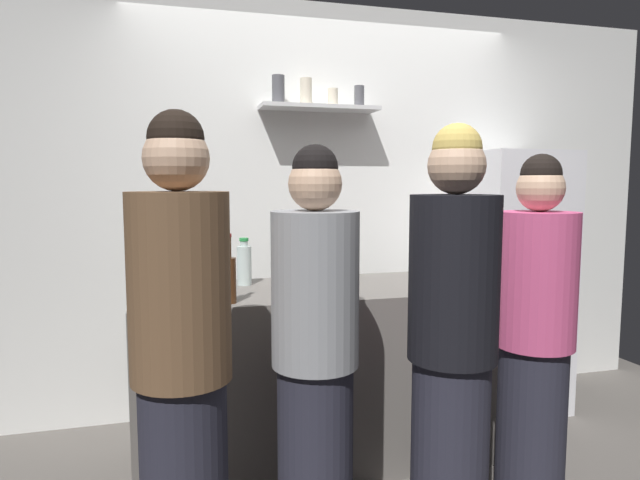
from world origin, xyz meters
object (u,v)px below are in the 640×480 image
at_px(baking_pan, 194,285).
at_px(water_bottle_plastic, 244,264).
at_px(refrigerator, 510,280).
at_px(wine_bottle_amber_glass, 229,278).
at_px(person_pink_top, 534,339).
at_px(wine_bottle_green_glass, 340,255).
at_px(wine_bottle_pale_glass, 463,262).
at_px(person_brown_jacket, 182,366).
at_px(person_grey_hoodie, 315,356).
at_px(utensil_holder, 289,271).
at_px(person_blonde, 452,348).

xyz_separation_m(baking_pan, water_bottle_plastic, (0.27, 0.06, 0.09)).
distance_m(refrigerator, water_bottle_plastic, 1.79).
xyz_separation_m(wine_bottle_amber_glass, person_pink_top, (1.29, -0.45, -0.26)).
bearing_deg(wine_bottle_green_glass, water_bottle_plastic, -168.23).
height_order(wine_bottle_pale_glass, person_pink_top, person_pink_top).
xyz_separation_m(wine_bottle_amber_glass, person_brown_jacket, (-0.23, -0.62, -0.19)).
height_order(baking_pan, person_brown_jacket, person_brown_jacket).
height_order(wine_bottle_amber_glass, person_pink_top, person_pink_top).
bearing_deg(water_bottle_plastic, person_pink_top, -37.23).
distance_m(baking_pan, water_bottle_plastic, 0.29).
bearing_deg(wine_bottle_pale_glass, baking_pan, 168.00).
distance_m(wine_bottle_green_glass, person_pink_top, 1.19).
relative_size(wine_bottle_amber_glass, person_brown_jacket, 0.19).
relative_size(baking_pan, person_grey_hoodie, 0.21).
relative_size(refrigerator, wine_bottle_amber_glass, 5.24).
height_order(utensil_holder, person_pink_top, person_pink_top).
relative_size(baking_pan, wine_bottle_pale_glass, 0.98).
height_order(person_brown_jacket, person_blonde, person_brown_jacket).
xyz_separation_m(refrigerator, water_bottle_plastic, (-1.77, -0.18, 0.20)).
xyz_separation_m(wine_bottle_pale_glass, person_blonde, (-0.45, -0.72, -0.22)).
distance_m(person_pink_top, person_brown_jacket, 1.53).
xyz_separation_m(baking_pan, person_brown_jacket, (-0.08, -0.99, -0.10)).
xyz_separation_m(wine_bottle_amber_glass, water_bottle_plastic, (0.13, 0.43, -0.00)).
bearing_deg(refrigerator, wine_bottle_green_glass, -177.04).
bearing_deg(person_grey_hoodie, wine_bottle_green_glass, 168.42).
bearing_deg(wine_bottle_pale_glass, wine_bottle_amber_glass, -176.24).
bearing_deg(person_grey_hoodie, wine_bottle_amber_glass, -138.12).
relative_size(wine_bottle_green_glass, person_blonde, 0.19).
relative_size(baking_pan, person_brown_jacket, 0.20).
relative_size(refrigerator, wine_bottle_pale_glass, 4.80).
bearing_deg(refrigerator, water_bottle_plastic, -174.12).
xyz_separation_m(refrigerator, person_grey_hoodie, (-1.61, -1.08, -0.04)).
xyz_separation_m(water_bottle_plastic, person_pink_top, (1.16, -0.88, -0.25)).
distance_m(wine_bottle_green_glass, wine_bottle_amber_glass, 0.90).
distance_m(baking_pan, person_grey_hoodie, 0.96).
distance_m(wine_bottle_green_glass, wine_bottle_pale_glass, 0.71).
bearing_deg(wine_bottle_pale_glass, person_pink_top, -83.98).
bearing_deg(person_pink_top, baking_pan, -38.21).
distance_m(wine_bottle_green_glass, water_bottle_plastic, 0.59).
bearing_deg(wine_bottle_green_glass, refrigerator, 2.96).
distance_m(wine_bottle_pale_glass, person_pink_top, 0.60).
bearing_deg(person_pink_top, person_brown_jacket, -2.03).
relative_size(refrigerator, wine_bottle_green_glass, 5.18).
bearing_deg(utensil_holder, person_grey_hoodie, -96.02).
bearing_deg(person_blonde, person_pink_top, 20.10).
bearing_deg(utensil_holder, refrigerator, 4.82).
bearing_deg(wine_bottle_green_glass, person_blonde, -86.45).
relative_size(wine_bottle_amber_glass, person_blonde, 0.19).
bearing_deg(person_grey_hoodie, utensil_holder, -175.17).
xyz_separation_m(water_bottle_plastic, person_grey_hoodie, (0.16, -0.90, -0.24)).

